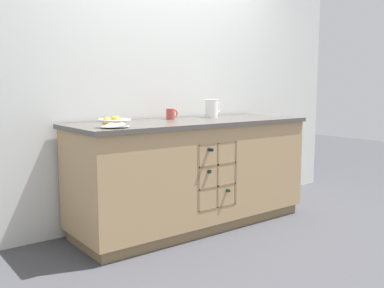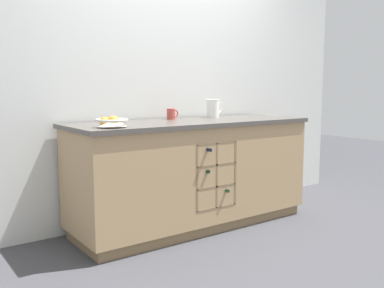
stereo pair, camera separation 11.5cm
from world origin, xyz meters
name	(u,v)px [view 1 (the left image)]	position (x,y,z in m)	size (l,w,h in m)	color
ground_plane	(192,225)	(0.00, 0.00, 0.00)	(14.00, 14.00, 0.00)	#424247
back_wall	(164,78)	(0.00, 0.41, 1.27)	(4.48, 0.06, 2.55)	silver
kitchen_island	(192,173)	(0.00, 0.00, 0.46)	(2.12, 0.75, 0.91)	olive
fruit_bowl	(114,122)	(-0.83, -0.19, 0.95)	(0.23, 0.23, 0.08)	silver
white_pitcher	(212,108)	(0.36, 0.17, 1.00)	(0.18, 0.12, 0.17)	white
ceramic_mug	(171,114)	(-0.06, 0.22, 0.96)	(0.11, 0.08, 0.10)	#B7473D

